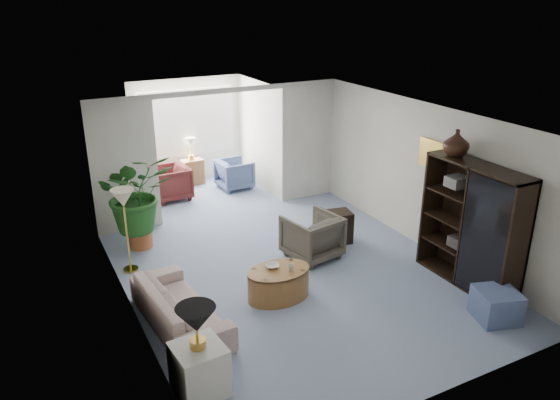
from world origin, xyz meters
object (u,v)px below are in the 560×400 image
end_table (199,369)px  table_lamp (196,320)px  sofa (180,306)px  ottoman (496,305)px  floor_lamp (123,198)px  framed_picture (433,154)px  plant_pot (141,238)px  sunroom_chair_maroon (170,183)px  wingback_chair (312,236)px  side_table_dark (337,227)px  coffee_bowl (272,266)px  cabinet_urn (456,143)px  coffee_table (279,283)px  sunroom_table (192,171)px  entertainment_cabinet (472,226)px  sunroom_chair_blue (235,174)px  coffee_cup (291,268)px

end_table → table_lamp: 0.65m
sofa → ottoman: (3.86, -1.85, -0.07)m
sofa → floor_lamp: size_ratio=5.33×
ottoman → framed_picture: bearing=73.9°
end_table → plant_pot: bearing=85.5°
floor_lamp → plant_pot: floor_lamp is taller
sunroom_chair_maroon → sofa: bearing=-18.0°
sofa → table_lamp: table_lamp is taller
framed_picture → wingback_chair: bearing=162.1°
side_table_dark → end_table: bearing=-143.8°
sofa → coffee_bowl: size_ratio=9.61×
table_lamp → ottoman: size_ratio=0.82×
sofa → plant_pot: size_ratio=4.79×
sofa → cabinet_urn: 4.63m
end_table → floor_lamp: (-0.05, 3.17, 0.95)m
sofa → coffee_table: 1.49m
table_lamp → cabinet_urn: bearing=11.9°
plant_pot → sunroom_table: bearing=55.7°
coffee_bowl → entertainment_cabinet: (2.81, -1.03, 0.47)m
framed_picture → entertainment_cabinet: 1.43m
framed_picture → floor_lamp: framed_picture is taller
framed_picture → cabinet_urn: bearing=-108.4°
coffee_table → entertainment_cabinet: entertainment_cabinet is taller
wingback_chair → framed_picture: bearing=151.9°
sofa → end_table: end_table is taller
coffee_bowl → sunroom_table: sunroom_table is taller
sofa → coffee_bowl: 1.46m
table_lamp → ottoman: table_lamp is taller
coffee_bowl → cabinet_urn: (2.81, -0.53, 1.62)m
wingback_chair → sunroom_chair_blue: size_ratio=1.14×
floor_lamp → plant_pot: 1.39m
side_table_dark → entertainment_cabinet: bearing=-65.2°
sofa → entertainment_cabinet: bearing=-107.0°
entertainment_cabinet → sunroom_chair_maroon: (-2.99, 5.53, -0.58)m
sunroom_table → floor_lamp: bearing=-122.4°
sunroom_table → plant_pot: bearing=-124.3°
entertainment_cabinet → wingback_chair: bearing=132.8°
side_table_dark → sunroom_table: (-1.27, 4.18, 0.00)m
coffee_bowl → sunroom_chair_blue: size_ratio=0.27×
end_table → cabinet_urn: cabinet_urn is taller
floor_lamp → entertainment_cabinet: (4.50, -2.73, -0.30)m
framed_picture → floor_lamp: 4.99m
table_lamp → coffee_table: 2.29m
floor_lamp → coffee_cup: size_ratio=3.69×
coffee_bowl → plant_pot: coffee_bowl is taller
table_lamp → sunroom_chair_maroon: table_lamp is taller
cabinet_urn → sunroom_chair_maroon: (-2.99, 5.03, -1.73)m
end_table → side_table_dark: bearing=36.2°
ottoman → coffee_cup: bearing=141.5°
coffee_bowl → plant_pot: 2.83m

